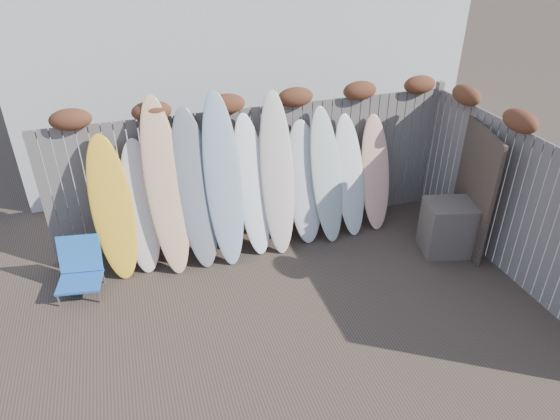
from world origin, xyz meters
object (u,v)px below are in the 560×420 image
object	(u,v)px
beach_chair	(80,268)
wooden_crate	(448,227)
surfboard_0	(113,209)
lattice_panel	(473,190)

from	to	relation	value
beach_chair	wooden_crate	xyz separation A→B (m)	(5.10, -0.69, 0.06)
wooden_crate	surfboard_0	xyz separation A→B (m)	(-4.58, 1.02, 0.56)
beach_chair	lattice_panel	world-z (taller)	lattice_panel
wooden_crate	beach_chair	bearing A→B (deg)	172.27
beach_chair	lattice_panel	size ratio (longest dim) A/B	0.39
beach_chair	surfboard_0	bearing A→B (deg)	32.07
beach_chair	wooden_crate	bearing A→B (deg)	-7.73
beach_chair	wooden_crate	world-z (taller)	wooden_crate
surfboard_0	lattice_panel	bearing A→B (deg)	-15.84
beach_chair	surfboard_0	xyz separation A→B (m)	(0.52, 0.33, 0.62)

